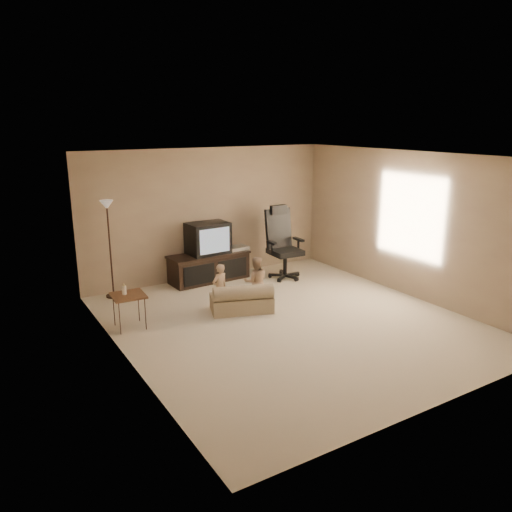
{
  "coord_description": "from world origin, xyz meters",
  "views": [
    {
      "loc": [
        -4.13,
        -5.81,
        2.98
      ],
      "look_at": [
        -0.23,
        0.6,
        0.94
      ],
      "focal_mm": 35.0,
      "sensor_mm": 36.0,
      "label": 1
    }
  ],
  "objects": [
    {
      "name": "child_sofa",
      "position": [
        -0.41,
        0.75,
        0.19
      ],
      "size": [
        1.09,
        0.83,
        0.48
      ],
      "rotation": [
        0.0,
        0.0,
        -0.33
      ],
      "color": "tan",
      "rests_on": "floor"
    },
    {
      "name": "tv_stand",
      "position": [
        -0.13,
        2.49,
        0.47
      ],
      "size": [
        1.61,
        0.66,
        1.13
      ],
      "rotation": [
        0.0,
        0.0,
        0.05
      ],
      "color": "black",
      "rests_on": "floor"
    },
    {
      "name": "side_table",
      "position": [
        -2.15,
        1.06,
        0.5
      ],
      "size": [
        0.49,
        0.49,
        0.7
      ],
      "rotation": [
        0.0,
        0.0,
        -0.06
      ],
      "color": "brown",
      "rests_on": "floor"
    },
    {
      "name": "toddler_left",
      "position": [
        -0.71,
        0.93,
        0.4
      ],
      "size": [
        0.33,
        0.28,
        0.8
      ],
      "primitive_type": "imported",
      "rotation": [
        0.0,
        0.0,
        3.39
      ],
      "color": "tan",
      "rests_on": "floor"
    },
    {
      "name": "room_shell",
      "position": [
        0.0,
        0.0,
        1.52
      ],
      "size": [
        5.5,
        5.5,
        5.5
      ],
      "color": "white",
      "rests_on": "floor"
    },
    {
      "name": "floor_lamp",
      "position": [
        -1.98,
        2.54,
        1.24
      ],
      "size": [
        0.26,
        0.26,
        1.7
      ],
      "color": "black",
      "rests_on": "floor"
    },
    {
      "name": "floor",
      "position": [
        0.0,
        0.0,
        0.0
      ],
      "size": [
        5.5,
        5.5,
        0.0
      ],
      "primitive_type": "plane",
      "color": "beige",
      "rests_on": "ground"
    },
    {
      "name": "office_chair",
      "position": [
        1.19,
        1.93,
        0.5
      ],
      "size": [
        0.69,
        0.71,
        1.4
      ],
      "rotation": [
        0.0,
        0.0,
        -0.04
      ],
      "color": "black",
      "rests_on": "floor"
    },
    {
      "name": "toddler_right",
      "position": [
        -0.07,
        0.87,
        0.42
      ],
      "size": [
        0.46,
        0.36,
        0.84
      ],
      "primitive_type": "imported",
      "rotation": [
        0.0,
        0.0,
        2.75
      ],
      "color": "tan",
      "rests_on": "floor"
    }
  ]
}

